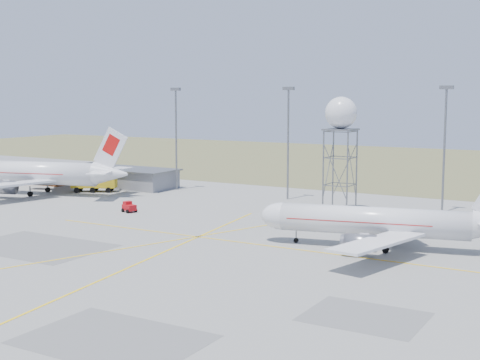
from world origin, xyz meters
The scene contains 12 objects.
ground centered at (0.00, 0.00, 0.00)m, with size 400.00×400.00×0.00m, color gray.
grass_strip centered at (0.00, 140.00, 0.01)m, with size 400.00×120.00×0.03m, color brown.
building_orange centered at (-75.00, 62.00, 2.17)m, with size 33.00×12.00×4.30m.
building_grey centered at (-45.00, 64.00, 1.97)m, with size 19.00×10.00×3.90m.
mast_a centered at (-35.00, 66.00, 12.07)m, with size 2.20×0.50×20.50m.
mast_b centered at (-10.00, 66.00, 12.07)m, with size 2.20×0.50×20.50m.
mast_c centered at (18.00, 66.00, 12.07)m, with size 2.20×0.50×20.50m.
airliner_main centered at (17.37, 35.76, 3.29)m, with size 31.38×29.98×10.75m.
airliner_far centered at (-55.63, 46.92, 4.04)m, with size 38.34×36.45×13.20m.
radar_tower centered at (3.16, 58.49, 10.52)m, with size 5.18×5.18×18.74m.
fire_truck centered at (-47.12, 55.40, 1.67)m, with size 8.99×6.84×3.48m.
baggage_tug centered at (-26.19, 40.46, 0.67)m, with size 2.62×2.39×1.76m.
Camera 1 is at (43.70, -43.17, 18.78)m, focal length 50.00 mm.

